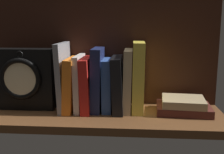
# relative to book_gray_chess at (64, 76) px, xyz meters

# --- Properties ---
(ground_plane) EXTENTS (0.81, 0.27, 0.03)m
(ground_plane) POSITION_rel_book_gray_chess_xyz_m (0.13, -0.04, -0.13)
(ground_plane) COLOR brown
(back_panel) EXTENTS (0.81, 0.01, 0.41)m
(back_panel) POSITION_rel_book_gray_chess_xyz_m (0.13, 0.09, 0.09)
(back_panel) COLOR black
(back_panel) RESTS_ON ground_plane
(book_gray_chess) EXTENTS (0.03, 0.16, 0.23)m
(book_gray_chess) POSITION_rel_book_gray_chess_xyz_m (0.00, 0.00, 0.00)
(book_gray_chess) COLOR gray
(book_gray_chess) RESTS_ON ground_plane
(book_orange_pandolfini) EXTENTS (0.04, 0.16, 0.18)m
(book_orange_pandolfini) POSITION_rel_book_gray_chess_xyz_m (0.03, 0.00, -0.03)
(book_orange_pandolfini) COLOR orange
(book_orange_pandolfini) RESTS_ON ground_plane
(book_white_catcher) EXTENTS (0.02, 0.14, 0.19)m
(book_white_catcher) POSITION_rel_book_gray_chess_xyz_m (0.05, 0.00, -0.02)
(book_white_catcher) COLOR silver
(book_white_catcher) RESTS_ON ground_plane
(book_red_requiem) EXTENTS (0.03, 0.17, 0.18)m
(book_red_requiem) POSITION_rel_book_gray_chess_xyz_m (0.08, 0.00, -0.02)
(book_red_requiem) COLOR red
(book_red_requiem) RESTS_ON ground_plane
(book_navy_bierce) EXTENTS (0.04, 0.13, 0.21)m
(book_navy_bierce) POSITION_rel_book_gray_chess_xyz_m (0.11, 0.00, -0.01)
(book_navy_bierce) COLOR #192147
(book_navy_bierce) RESTS_ON ground_plane
(book_blue_modern) EXTENTS (0.03, 0.12, 0.17)m
(book_blue_modern) POSITION_rel_book_gray_chess_xyz_m (0.15, 0.00, -0.03)
(book_blue_modern) COLOR #2D4C8E
(book_blue_modern) RESTS_ON ground_plane
(book_black_skeptic) EXTENTS (0.04, 0.16, 0.18)m
(book_black_skeptic) POSITION_rel_book_gray_chess_xyz_m (0.18, 0.00, -0.02)
(book_black_skeptic) COLOR black
(book_black_skeptic) RESTS_ON ground_plane
(book_tan_shortstories) EXTENTS (0.03, 0.13, 0.21)m
(book_tan_shortstories) POSITION_rel_book_gray_chess_xyz_m (0.22, 0.00, -0.01)
(book_tan_shortstories) COLOR tan
(book_tan_shortstories) RESTS_ON ground_plane
(book_yellow_seinlanguage) EXTENTS (0.04, 0.13, 0.23)m
(book_yellow_seinlanguage) POSITION_rel_book_gray_chess_xyz_m (0.25, 0.00, 0.00)
(book_yellow_seinlanguage) COLOR gold
(book_yellow_seinlanguage) RESTS_ON ground_plane
(framed_clock) EXTENTS (0.21, 0.07, 0.21)m
(framed_clock) POSITION_rel_book_gray_chess_xyz_m (-0.14, -0.01, -0.01)
(framed_clock) COLOR black
(framed_clock) RESTS_ON ground_plane
(book_stack_side) EXTENTS (0.18, 0.14, 0.05)m
(book_stack_side) POSITION_rel_book_gray_chess_xyz_m (0.40, -0.01, -0.09)
(book_stack_side) COLOR #471E19
(book_stack_side) RESTS_ON ground_plane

